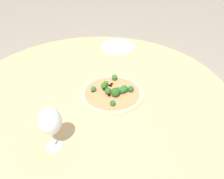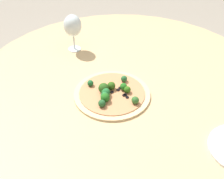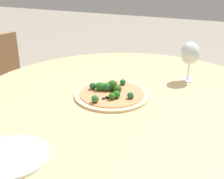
{
  "view_description": "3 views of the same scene",
  "coord_description": "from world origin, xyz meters",
  "views": [
    {
      "loc": [
        1.02,
        -0.08,
        1.53
      ],
      "look_at": [
        0.03,
        0.08,
        0.81
      ],
      "focal_mm": 40.0,
      "sensor_mm": 36.0,
      "label": 1
    },
    {
      "loc": [
        -0.31,
        1.02,
        1.62
      ],
      "look_at": [
        0.03,
        0.08,
        0.81
      ],
      "focal_mm": 50.0,
      "sensor_mm": 36.0,
      "label": 2
    },
    {
      "loc": [
        -1.1,
        -0.35,
        1.34
      ],
      "look_at": [
        0.03,
        0.08,
        0.81
      ],
      "focal_mm": 50.0,
      "sensor_mm": 36.0,
      "label": 3
    }
  ],
  "objects": [
    {
      "name": "dining_table",
      "position": [
        0.0,
        0.0,
        0.72
      ],
      "size": [
        1.38,
        1.38,
        0.78
      ],
      "color": "tan",
      "rests_on": "ground_plane"
    },
    {
      "name": "pizza",
      "position": [
        0.03,
        0.08,
        0.79
      ],
      "size": [
        0.32,
        0.32,
        0.06
      ],
      "color": "#DBBC89",
      "rests_on": "dining_table"
    },
    {
      "name": "wine_glass",
      "position": [
        0.33,
        -0.19,
        0.91
      ],
      "size": [
        0.09,
        0.09,
        0.19
      ],
      "color": "silver",
      "rests_on": "dining_table"
    }
  ]
}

